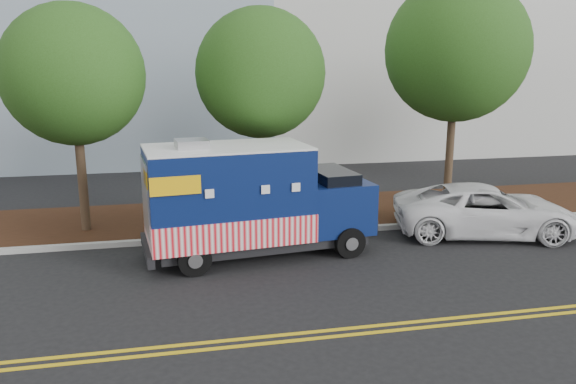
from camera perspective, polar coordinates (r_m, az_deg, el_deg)
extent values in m
plane|color=black|center=(14.84, -0.55, -6.19)|extent=(120.00, 120.00, 0.00)
cube|color=#9E9E99|center=(16.12, -1.52, -4.30)|extent=(120.00, 0.18, 0.15)
cube|color=black|center=(18.11, -2.70, -2.33)|extent=(120.00, 4.00, 0.15)
cube|color=gold|center=(10.86, 4.16, -13.85)|extent=(120.00, 0.10, 0.01)
cube|color=gold|center=(10.64, 4.54, -14.44)|extent=(120.00, 0.10, 0.01)
cylinder|color=#38281C|center=(16.95, -20.20, 1.74)|extent=(0.26, 0.26, 3.59)
sphere|color=#254C15|center=(16.65, -20.97, 11.07)|extent=(3.85, 3.85, 3.85)
cylinder|color=#38281C|center=(17.22, -2.70, 2.76)|extent=(0.26, 0.26, 3.60)
sphere|color=#254C15|center=(16.93, -2.81, 11.98)|extent=(3.84, 3.84, 3.84)
cylinder|color=#38281C|center=(19.48, 16.12, 4.22)|extent=(0.26, 0.26, 4.10)
sphere|color=#254C15|center=(19.27, 16.75, 13.64)|extent=(4.58, 4.58, 4.58)
cube|color=#473828|center=(16.21, -10.32, -0.29)|extent=(0.06, 0.06, 2.40)
cube|color=black|center=(14.66, -2.75, -4.81)|extent=(5.47, 2.40, 0.26)
cube|color=#0B1A4D|center=(14.11, -6.14, -0.08)|extent=(4.20, 2.62, 2.27)
cube|color=red|center=(14.32, -6.06, -3.21)|extent=(4.24, 2.69, 0.71)
cube|color=white|center=(13.89, -6.26, 4.55)|extent=(4.20, 2.62, 0.06)
cube|color=#B7B7BA|center=(13.72, -9.76, 4.85)|extent=(0.84, 0.84, 0.21)
cube|color=#0B1A4D|center=(15.08, 4.50, -1.21)|extent=(1.93, 2.22, 1.32)
cube|color=black|center=(14.91, 4.38, 1.13)|extent=(1.15, 1.94, 0.61)
cube|color=black|center=(15.54, 7.43, -2.54)|extent=(0.30, 1.89, 0.28)
cube|color=black|center=(14.20, -14.09, -5.71)|extent=(0.42, 2.13, 0.26)
cube|color=#B7B7BA|center=(13.83, -14.28, -0.50)|extent=(0.24, 1.70, 1.80)
cube|color=#B7B7BA|center=(15.23, -6.02, 1.10)|extent=(1.70, 0.24, 1.04)
cube|color=yellow|center=(12.69, -11.36, 0.61)|extent=(1.13, 0.15, 0.43)
cube|color=yellow|center=(14.88, -12.48, 2.42)|extent=(1.13, 0.15, 0.43)
cylinder|color=black|center=(14.49, 6.27, -5.10)|extent=(0.82, 0.36, 0.79)
cylinder|color=black|center=(16.18, 3.43, -3.07)|extent=(0.82, 0.36, 0.79)
cylinder|color=black|center=(13.40, -9.48, -6.76)|extent=(0.82, 0.36, 0.79)
cylinder|color=black|center=(15.21, -10.65, -4.36)|extent=(0.82, 0.36, 0.79)
imported|color=white|center=(17.14, 19.50, -1.75)|extent=(5.65, 3.64, 1.45)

